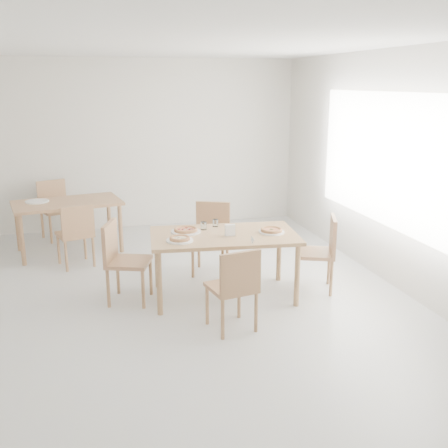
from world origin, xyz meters
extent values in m
plane|color=beige|center=(0.00, 0.00, 0.00)|extent=(7.00, 7.00, 0.00)
plane|color=white|center=(0.00, 0.00, 2.80)|extent=(7.00, 7.00, 0.00)
plane|color=silver|center=(0.00, 3.50, 1.40)|extent=(6.00, 0.00, 6.00)
plane|color=silver|center=(0.00, -3.50, 1.40)|extent=(6.00, 0.00, 6.00)
plane|color=silver|center=(3.00, 0.00, 1.40)|extent=(0.00, 7.00, 7.00)
cube|color=white|center=(2.98, 0.30, 1.50)|extent=(1.60, 0.02, 3.20)
cube|color=tan|center=(0.91, 0.13, 0.73)|extent=(1.73, 1.09, 0.04)
cylinder|color=tan|center=(0.12, -0.18, 0.35)|extent=(0.06, 0.06, 0.71)
cylinder|color=tan|center=(1.62, -0.34, 0.35)|extent=(0.06, 0.06, 0.71)
cylinder|color=tan|center=(0.20, 0.61, 0.35)|extent=(0.06, 0.06, 0.71)
cylinder|color=tan|center=(1.70, 0.45, 0.35)|extent=(0.06, 0.06, 0.71)
cube|color=#AA7655|center=(0.77, -0.68, 0.44)|extent=(0.50, 0.50, 0.04)
cube|color=#AA7655|center=(0.81, -0.87, 0.66)|extent=(0.43, 0.12, 0.41)
cylinder|color=#AA7655|center=(0.92, -0.46, 0.21)|extent=(0.04, 0.04, 0.42)
cylinder|color=#AA7655|center=(0.56, -0.53, 0.21)|extent=(0.04, 0.04, 0.42)
cylinder|color=#AA7655|center=(0.99, -0.82, 0.21)|extent=(0.04, 0.04, 0.42)
cylinder|color=#AA7655|center=(0.63, -0.89, 0.21)|extent=(0.04, 0.04, 0.42)
cube|color=#AA7655|center=(0.93, 0.92, 0.46)|extent=(0.59, 0.59, 0.04)
cube|color=#AA7655|center=(1.01, 1.10, 0.69)|extent=(0.43, 0.22, 0.43)
cylinder|color=#AA7655|center=(0.68, 0.82, 0.22)|extent=(0.04, 0.04, 0.44)
cylinder|color=#AA7655|center=(1.03, 0.67, 0.22)|extent=(0.04, 0.04, 0.44)
cylinder|color=#AA7655|center=(0.83, 1.17, 0.22)|extent=(0.04, 0.04, 0.44)
cylinder|color=#AA7655|center=(1.19, 1.02, 0.22)|extent=(0.04, 0.04, 0.44)
cube|color=#AA7655|center=(-0.15, 0.27, 0.46)|extent=(0.58, 0.58, 0.04)
cube|color=#AA7655|center=(-0.35, 0.34, 0.70)|extent=(0.19, 0.44, 0.43)
cylinder|color=#AA7655|center=(-0.03, 0.02, 0.22)|extent=(0.04, 0.04, 0.44)
cylinder|color=#AA7655|center=(0.10, 0.39, 0.22)|extent=(0.04, 0.04, 0.44)
cylinder|color=#AA7655|center=(-0.40, 0.15, 0.22)|extent=(0.04, 0.04, 0.44)
cylinder|color=#AA7655|center=(-0.27, 0.52, 0.22)|extent=(0.04, 0.04, 0.44)
cube|color=#AA7655|center=(2.00, 0.07, 0.45)|extent=(0.58, 0.58, 0.04)
cube|color=#AA7655|center=(2.19, -0.01, 0.69)|extent=(0.20, 0.43, 0.42)
cylinder|color=#AA7655|center=(1.89, 0.31, 0.22)|extent=(0.04, 0.04, 0.43)
cylinder|color=#AA7655|center=(1.76, -0.04, 0.22)|extent=(0.04, 0.04, 0.43)
cylinder|color=#AA7655|center=(2.25, 0.17, 0.22)|extent=(0.04, 0.04, 0.43)
cylinder|color=#AA7655|center=(2.11, -0.18, 0.22)|extent=(0.04, 0.04, 0.43)
cylinder|color=white|center=(1.45, 0.06, 0.76)|extent=(0.29, 0.29, 0.02)
cylinder|color=white|center=(0.38, -0.01, 0.76)|extent=(0.29, 0.29, 0.02)
cylinder|color=white|center=(0.51, 0.31, 0.76)|extent=(0.34, 0.34, 0.02)
cylinder|color=tan|center=(1.45, 0.06, 0.77)|extent=(0.31, 0.31, 0.01)
torus|color=tan|center=(1.45, 0.06, 0.78)|extent=(0.32, 0.32, 0.03)
cylinder|color=#C73F23|center=(1.45, 0.06, 0.78)|extent=(0.24, 0.24, 0.01)
ellipsoid|color=#124F14|center=(1.45, 0.06, 0.79)|extent=(0.05, 0.03, 0.01)
cylinder|color=tan|center=(0.38, -0.01, 0.77)|extent=(0.28, 0.28, 0.01)
torus|color=tan|center=(0.38, -0.01, 0.78)|extent=(0.28, 0.28, 0.03)
cylinder|color=#F9E7CD|center=(0.38, -0.01, 0.78)|extent=(0.21, 0.21, 0.01)
cylinder|color=tan|center=(0.51, 0.31, 0.77)|extent=(0.31, 0.31, 0.01)
torus|color=tan|center=(0.51, 0.31, 0.78)|extent=(0.31, 0.31, 0.03)
cylinder|color=#C73F23|center=(0.51, 0.31, 0.78)|extent=(0.24, 0.24, 0.01)
cylinder|color=white|center=(0.73, 0.38, 0.80)|extent=(0.07, 0.07, 0.09)
cylinder|color=white|center=(0.90, 0.48, 0.79)|extent=(0.06, 0.06, 0.08)
cube|color=silver|center=(0.95, 0.03, 0.76)|extent=(0.12, 0.06, 0.01)
cube|color=white|center=(0.95, 0.03, 0.83)|extent=(0.11, 0.05, 0.12)
cube|color=silver|center=(1.13, -0.21, 0.75)|extent=(0.06, 0.18, 0.01)
cube|color=silver|center=(1.16, -0.14, 0.75)|extent=(0.04, 0.18, 0.01)
cube|color=#AA7655|center=(-0.86, 2.32, 0.73)|extent=(1.62, 1.11, 0.04)
cylinder|color=#AA7655|center=(-1.45, 1.85, 0.35)|extent=(0.06, 0.06, 0.71)
cylinder|color=#AA7655|center=(-0.13, 2.10, 0.35)|extent=(0.06, 0.06, 0.71)
cylinder|color=#AA7655|center=(-1.58, 2.55, 0.35)|extent=(0.06, 0.06, 0.71)
cylinder|color=#AA7655|center=(-0.26, 2.79, 0.35)|extent=(0.06, 0.06, 0.71)
cube|color=#AA7655|center=(-0.76, 1.67, 0.44)|extent=(0.53, 0.53, 0.04)
cube|color=#AA7655|center=(-0.70, 1.49, 0.66)|extent=(0.42, 0.17, 0.41)
cylinder|color=#AA7655|center=(-0.64, 1.90, 0.21)|extent=(0.04, 0.04, 0.42)
cylinder|color=#AA7655|center=(-0.99, 1.79, 0.21)|extent=(0.04, 0.04, 0.42)
cylinder|color=#AA7655|center=(-0.53, 1.55, 0.21)|extent=(0.04, 0.04, 0.42)
cylinder|color=#AA7655|center=(-0.88, 1.44, 0.21)|extent=(0.04, 0.04, 0.42)
cube|color=#AA7655|center=(-1.04, 3.05, 0.46)|extent=(0.59, 0.59, 0.04)
cube|color=#AA7655|center=(-1.12, 3.24, 0.70)|extent=(0.43, 0.21, 0.43)
cylinder|color=#AA7655|center=(-1.14, 2.80, 0.22)|extent=(0.04, 0.04, 0.44)
cylinder|color=#AA7655|center=(-0.79, 2.94, 0.22)|extent=(0.04, 0.04, 0.44)
cylinder|color=#AA7655|center=(-1.29, 3.15, 0.22)|extent=(0.04, 0.04, 0.44)
cylinder|color=#AA7655|center=(-0.93, 3.30, 0.22)|extent=(0.04, 0.04, 0.44)
cylinder|color=white|center=(-1.27, 2.40, 0.76)|extent=(0.33, 0.33, 0.02)
camera|label=1|loc=(-0.52, -5.35, 2.40)|focal=42.00mm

